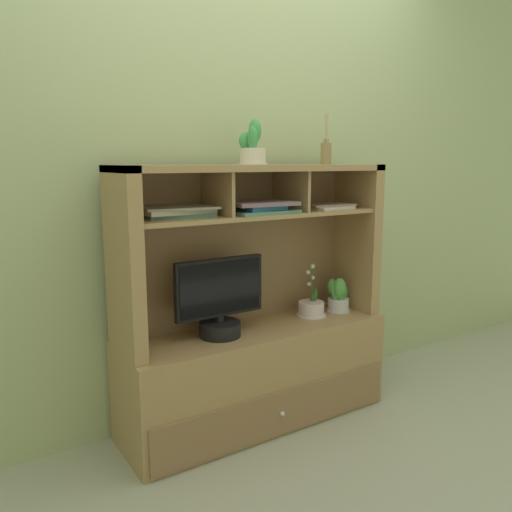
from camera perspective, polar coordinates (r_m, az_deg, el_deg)
name	(u,v)px	position (r m, az deg, el deg)	size (l,w,h in m)	color
floor_plane	(256,421)	(2.73, 0.00, -17.83)	(6.00, 6.00, 0.02)	#A0A08B
back_wall	(230,137)	(2.61, -2.91, 13.01)	(6.00, 0.02, 2.80)	#A4B07D
media_console	(255,344)	(2.57, -0.08, -9.79)	(1.35, 0.44, 1.27)	#9E7A4E
tv_monitor	(220,304)	(2.37, -4.05, -5.33)	(0.44, 0.19, 0.37)	black
potted_orchid	(311,308)	(2.73, 6.15, -5.75)	(0.16, 0.16, 0.28)	silver
potted_fern	(338,295)	(2.82, 9.14, -4.30)	(0.13, 0.13, 0.19)	silver
magazine_stack_left	(260,207)	(2.38, 0.50, 5.43)	(0.33, 0.23, 0.06)	#4B7461
magazine_stack_centre	(328,206)	(2.65, 7.98, 5.50)	(0.27, 0.20, 0.02)	beige
magazine_stack_right	(177,211)	(2.26, -8.82, 4.94)	(0.34, 0.26, 0.05)	slate
diffuser_bottle	(326,153)	(2.69, 7.77, 11.28)	(0.05, 0.05, 0.26)	olive
potted_succulent	(252,148)	(2.43, -0.41, 11.94)	(0.14, 0.14, 0.21)	beige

